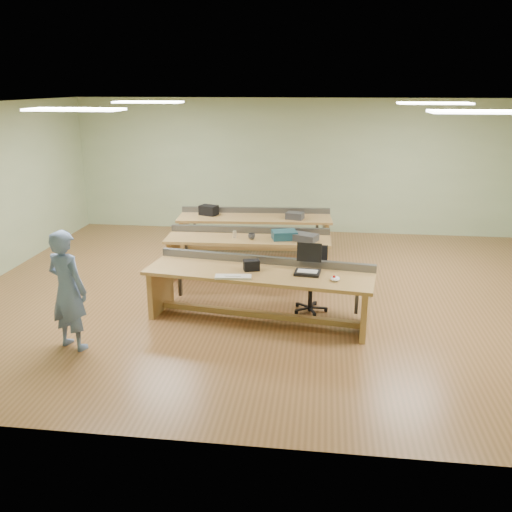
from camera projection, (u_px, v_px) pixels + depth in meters
The scene contains 21 objects.
floor at pixel (277, 292), 8.93m from camera, with size 10.00×10.00×0.00m, color brown.
ceiling at pixel (280, 104), 8.02m from camera, with size 10.00×10.00×0.00m, color silver.
wall_back at pixel (293, 166), 12.26m from camera, with size 10.00×0.04×3.00m, color #A7BA8D.
wall_front at pixel (239, 299), 4.69m from camera, with size 10.00×0.04×3.00m, color #A7BA8D.
fluor_panels at pixel (280, 106), 8.03m from camera, with size 6.20×3.50×0.03m.
workbench_front at pixel (259, 283), 7.73m from camera, with size 3.32×1.28×0.86m.
workbench_mid at pixel (248, 248), 9.43m from camera, with size 2.85×0.84×0.86m.
workbench_back at pixel (255, 226), 10.90m from camera, with size 3.10×1.03×0.86m.
person at pixel (68, 290), 6.85m from camera, with size 0.58×0.38×1.58m, color #6883AA.
laptop_base at pixel (307, 273), 7.55m from camera, with size 0.35×0.29×0.04m, color black.
laptop_screen at pixel (309, 252), 7.60m from camera, with size 0.35×0.02×0.27m, color black.
keyboard at pixel (233, 277), 7.40m from camera, with size 0.50×0.17×0.03m, color beige.
trackball_mouse at pixel (335, 279), 7.28m from camera, with size 0.13×0.15×0.06m, color white.
camera_bag at pixel (251, 265), 7.68m from camera, with size 0.22×0.14×0.15m, color black.
task_chair at pixel (311, 287), 8.14m from camera, with size 0.57×0.57×0.98m.
parts_bin_teal at pixel (284, 235), 9.24m from camera, with size 0.41×0.31×0.14m, color #163C49.
parts_bin_grey at pixel (305, 237), 9.15m from camera, with size 0.43×0.27×0.12m, color #313133.
mug at pixel (252, 236), 9.24m from camera, with size 0.12×0.12×0.10m, color #313133.
drinks_can at pixel (235, 234), 9.32m from camera, with size 0.07×0.07×0.12m, color silver.
storage_box_back at pixel (209, 210), 10.94m from camera, with size 0.34×0.24×0.19m, color black.
tray_back at pixel (295, 216), 10.62m from camera, with size 0.33×0.24×0.13m, color #313133.
Camera 1 is at (0.69, -8.31, 3.28)m, focal length 38.00 mm.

